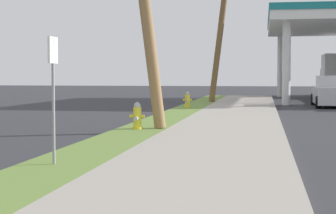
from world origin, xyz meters
TOP-DOWN VIEW (x-y plane):
  - fire_hydrant_second at (0.62, 13.94)m, footprint 0.42×0.38m
  - fire_hydrant_third at (0.62, 24.23)m, footprint 0.42×0.37m
  - utility_pole_background at (1.75, 29.52)m, footprint 1.90×1.45m
  - street_sign_post at (0.60, 7.73)m, footprint 0.05×0.36m
  - car_silver_by_near_pump at (7.50, 28.15)m, footprint 2.00×4.53m
  - truck_navy_at_forecourt at (9.31, 42.17)m, footprint 2.29×6.45m

SIDE VIEW (x-z plane):
  - fire_hydrant_second at x=0.62m, z-range 0.07..0.82m
  - fire_hydrant_third at x=0.62m, z-range 0.07..0.82m
  - car_silver_by_near_pump at x=7.50m, z-range -0.07..1.51m
  - truck_navy_at_forecourt at x=9.31m, z-range -0.07..3.04m
  - street_sign_post at x=0.60m, z-range 0.57..2.69m
  - utility_pole_background at x=1.75m, z-range 0.20..8.68m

